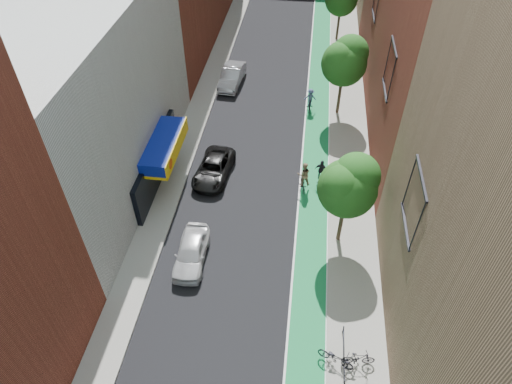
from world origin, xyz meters
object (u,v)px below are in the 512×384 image
(cyclist_lane_near, at_px, (303,178))
(cyclist_lane_mid, at_px, (321,175))
(parked_car_black, at_px, (214,169))
(parked_car_silver, at_px, (232,76))
(cyclist_lane_far, at_px, (310,101))
(parked_car_white, at_px, (191,252))

(cyclist_lane_near, relative_size, cyclist_lane_mid, 1.12)
(parked_car_black, xyz_separation_m, cyclist_lane_mid, (7.53, 0.16, 0.06))
(cyclist_lane_near, bearing_deg, parked_car_black, -17.31)
(parked_car_silver, bearing_deg, cyclist_lane_near, -57.36)
(parked_car_black, xyz_separation_m, parked_car_silver, (-0.76, 12.67, 0.13))
(cyclist_lane_near, distance_m, cyclist_lane_far, 9.95)
(parked_car_white, relative_size, cyclist_lane_mid, 2.18)
(cyclist_lane_mid, xyz_separation_m, cyclist_lane_far, (-1.12, 9.25, 0.10))
(parked_car_black, relative_size, cyclist_lane_near, 2.19)
(parked_car_white, height_order, parked_car_black, parked_car_white)
(parked_car_white, height_order, cyclist_lane_near, cyclist_lane_near)
(parked_car_white, height_order, cyclist_lane_far, cyclist_lane_far)
(parked_car_silver, xyz_separation_m, cyclist_lane_far, (7.18, -3.27, 0.02))
(parked_car_black, distance_m, cyclist_lane_mid, 7.54)
(parked_car_white, bearing_deg, cyclist_lane_near, 47.15)
(cyclist_lane_near, relative_size, cyclist_lane_far, 1.14)
(parked_car_silver, height_order, cyclist_lane_mid, cyclist_lane_mid)
(parked_car_white, relative_size, cyclist_lane_near, 1.94)
(cyclist_lane_mid, height_order, cyclist_lane_far, cyclist_lane_mid)
(parked_car_white, distance_m, cyclist_lane_far, 18.11)
(parked_car_white, relative_size, cyclist_lane_far, 2.22)
(parked_car_silver, xyz_separation_m, cyclist_lane_mid, (8.30, -12.51, -0.07))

